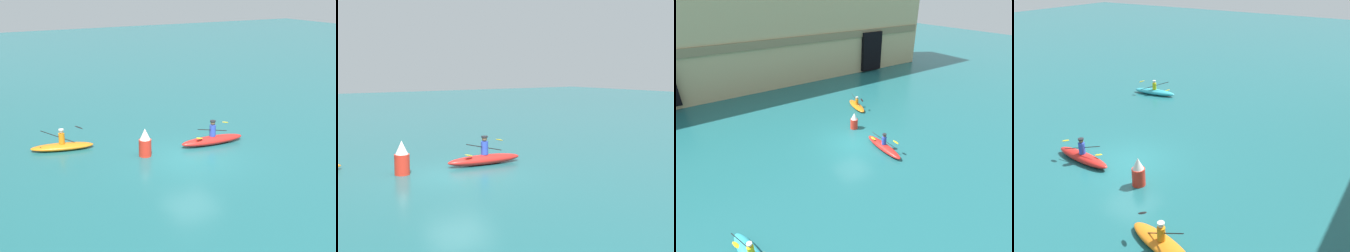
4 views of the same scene
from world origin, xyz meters
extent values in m
plane|color=#1E6066|center=(0.00, 0.00, 0.00)|extent=(120.00, 120.00, 0.00)
ellipsoid|color=red|center=(1.21, -1.95, 0.22)|extent=(0.94, 3.48, 0.43)
cylinder|color=#2D47B7|center=(1.21, -1.95, 0.72)|extent=(0.32, 0.32, 0.58)
sphere|color=brown|center=(1.21, -1.95, 1.12)|extent=(0.23, 0.23, 0.23)
cylinder|color=#232328|center=(1.21, -1.95, 1.22)|extent=(0.28, 0.28, 0.06)
cylinder|color=black|center=(1.21, -1.95, 0.75)|extent=(0.49, 2.04, 0.54)
ellipsoid|color=yellow|center=(1.41, -2.85, 0.98)|extent=(0.27, 0.47, 0.15)
ellipsoid|color=yellow|center=(1.01, -1.05, 0.53)|extent=(0.27, 0.47, 0.15)
ellipsoid|color=orange|center=(4.04, 4.95, 0.16)|extent=(1.53, 3.13, 0.32)
cylinder|color=orange|center=(4.04, 4.95, 0.59)|extent=(0.29, 0.29, 0.53)
sphere|color=beige|center=(4.04, 4.95, 0.95)|extent=(0.20, 0.20, 0.20)
cylinder|color=silver|center=(4.04, 4.95, 1.03)|extent=(0.25, 0.25, 0.06)
cylinder|color=black|center=(4.04, 4.95, 0.61)|extent=(0.22, 1.95, 1.00)
ellipsoid|color=black|center=(4.12, 5.81, 0.18)|extent=(0.22, 0.43, 0.24)
ellipsoid|color=black|center=(3.95, 4.09, 1.04)|extent=(0.22, 0.43, 0.24)
cylinder|color=red|center=(1.36, 1.74, 0.41)|extent=(0.59, 0.59, 0.81)
cone|color=white|center=(1.36, 1.74, 1.08)|extent=(0.50, 0.50, 0.54)
camera|label=1|loc=(-17.28, 10.66, 7.98)|focal=50.00mm
camera|label=2|loc=(-15.81, 8.39, 4.20)|focal=50.00mm
camera|label=3|loc=(-9.81, -13.15, 10.07)|focal=28.00mm
camera|label=4|loc=(12.16, 11.15, 9.04)|focal=40.00mm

